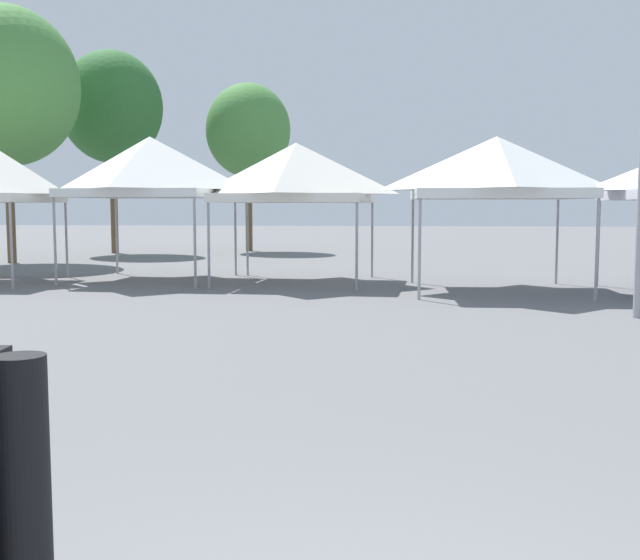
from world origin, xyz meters
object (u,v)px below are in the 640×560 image
at_px(canopy_tent_far_right, 496,168).
at_px(tree_behind_tents_left, 112,107).
at_px(tree_behind_tents_center, 6,86).
at_px(canopy_tent_far_left, 296,173).
at_px(canopy_tent_behind_left, 150,167).
at_px(tree_behind_tents_right, 248,131).

height_order(canopy_tent_far_right, tree_behind_tents_left, tree_behind_tents_left).
height_order(tree_behind_tents_left, tree_behind_tents_center, tree_behind_tents_center).
distance_m(canopy_tent_far_left, tree_behind_tents_left, 14.19).
xyz_separation_m(canopy_tent_far_right, tree_behind_tents_center, (-14.55, 6.84, 2.98)).
height_order(canopy_tent_far_left, tree_behind_tents_center, tree_behind_tents_center).
distance_m(canopy_tent_behind_left, tree_behind_tents_left, 12.11).
bearing_deg(canopy_tent_far_left, tree_behind_tents_center, 151.84).
relative_size(canopy_tent_far_right, tree_behind_tents_right, 0.53).
bearing_deg(canopy_tent_far_right, canopy_tent_behind_left, 168.54).
relative_size(canopy_tent_far_right, tree_behind_tents_center, 0.45).
distance_m(canopy_tent_far_right, tree_behind_tents_left, 18.27).
bearing_deg(canopy_tent_far_left, canopy_tent_far_right, -17.97).
xyz_separation_m(canopy_tent_far_left, canopy_tent_far_right, (4.51, -1.46, 0.02)).
distance_m(tree_behind_tents_left, tree_behind_tents_right, 5.40).
xyz_separation_m(canopy_tent_far_left, tree_behind_tents_left, (-8.66, 10.83, 3.02)).
relative_size(tree_behind_tents_left, tree_behind_tents_right, 1.15).
height_order(canopy_tent_far_right, tree_behind_tents_right, tree_behind_tents_right).
distance_m(canopy_tent_behind_left, tree_behind_tents_right, 12.81).
xyz_separation_m(canopy_tent_far_left, tree_behind_tents_right, (-3.69, 12.83, 2.27)).
relative_size(canopy_tent_behind_left, canopy_tent_far_right, 1.02).
bearing_deg(tree_behind_tents_left, canopy_tent_far_right, -43.04).
bearing_deg(tree_behind_tents_right, canopy_tent_far_right, -60.13).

